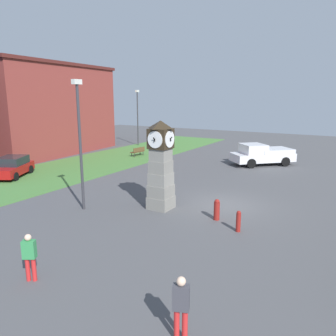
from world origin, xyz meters
TOP-DOWN VIEW (x-y plane):
  - ground_plane at (0.00, 0.00)m, footprint 77.42×77.42m
  - clock_tower at (-2.26, 2.72)m, footprint 1.37×1.36m
  - bollard_near_tower at (-3.16, -1.84)m, footprint 0.21×0.21m
  - bollard_mid_row at (-2.31, -0.47)m, footprint 0.28×0.28m
  - car_far_lot at (-1.97, 15.88)m, footprint 4.24×3.46m
  - pickup_truck at (11.90, 1.20)m, footprint 5.27×5.32m
  - bench at (9.80, 12.94)m, footprint 1.65×0.69m
  - pedestrian_near_bench at (-10.36, 2.58)m, footprint 0.41×0.47m
  - pedestrian_crossing_lot at (-10.22, -2.81)m, footprint 0.37×0.46m
  - street_lamp_near_road at (-4.47, 6.13)m, footprint 0.50×0.24m
  - street_lamp_far_side at (15.99, 17.39)m, footprint 0.50×0.24m
  - storefront_low_left at (6.58, 24.47)m, footprint 15.89×12.68m
  - grass_verge_far at (3.36, 14.19)m, footprint 46.45×7.90m

SIDE VIEW (x-z plane):
  - ground_plane at x=0.00m, z-range 0.00..0.00m
  - grass_verge_far at x=3.36m, z-range 0.00..0.04m
  - bollard_near_tower at x=-3.16m, z-range 0.01..0.97m
  - bollard_mid_row at x=-2.31m, z-range 0.01..1.04m
  - bench at x=9.80m, z-range 0.07..0.97m
  - car_far_lot at x=-1.97m, z-range 0.01..1.50m
  - pedestrian_near_bench at x=-10.36m, z-range 0.11..1.70m
  - pickup_truck at x=11.90m, z-range 0.01..1.86m
  - pedestrian_crossing_lot at x=-10.22m, z-range 0.12..1.81m
  - clock_tower at x=-2.26m, z-range -0.06..4.58m
  - street_lamp_far_side at x=15.99m, z-range 0.50..7.10m
  - street_lamp_near_road at x=-4.47m, z-range 0.50..7.14m
  - storefront_low_left at x=6.58m, z-range 0.01..9.09m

